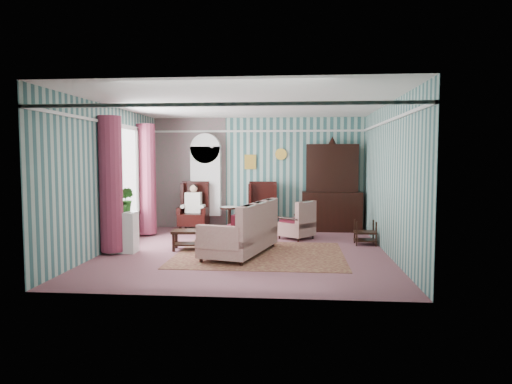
# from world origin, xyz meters

# --- Properties ---
(floor) EXTENTS (6.00, 6.00, 0.00)m
(floor) POSITION_xyz_m (0.00, 0.00, 0.00)
(floor) COLOR #7F4A57
(floor) RESTS_ON ground
(room_shell) EXTENTS (5.53, 6.02, 2.91)m
(room_shell) POSITION_xyz_m (-0.62, 0.18, 2.01)
(room_shell) COLOR #356160
(room_shell) RESTS_ON ground
(bookcase) EXTENTS (0.80, 0.28, 2.24)m
(bookcase) POSITION_xyz_m (-1.35, 2.84, 1.12)
(bookcase) COLOR white
(bookcase) RESTS_ON floor
(dresser_hutch) EXTENTS (1.50, 0.56, 2.36)m
(dresser_hutch) POSITION_xyz_m (1.90, 2.72, 1.18)
(dresser_hutch) COLOR black
(dresser_hutch) RESTS_ON floor
(wingback_left) EXTENTS (0.76, 0.80, 1.25)m
(wingback_left) POSITION_xyz_m (-1.60, 2.45, 0.62)
(wingback_left) COLOR black
(wingback_left) RESTS_ON floor
(wingback_right) EXTENTS (0.76, 0.80, 1.25)m
(wingback_right) POSITION_xyz_m (0.15, 2.45, 0.62)
(wingback_right) COLOR black
(wingback_right) RESTS_ON floor
(seated_woman) EXTENTS (0.44, 0.40, 1.18)m
(seated_woman) POSITION_xyz_m (-1.60, 2.45, 0.59)
(seated_woman) COLOR white
(seated_woman) RESTS_ON floor
(round_side_table) EXTENTS (0.50, 0.50, 0.60)m
(round_side_table) POSITION_xyz_m (-0.70, 2.60, 0.30)
(round_side_table) COLOR black
(round_side_table) RESTS_ON floor
(nest_table) EXTENTS (0.45, 0.38, 0.54)m
(nest_table) POSITION_xyz_m (2.47, 0.90, 0.27)
(nest_table) COLOR black
(nest_table) RESTS_ON floor
(plant_stand) EXTENTS (0.55, 0.35, 0.80)m
(plant_stand) POSITION_xyz_m (-2.40, -0.30, 0.40)
(plant_stand) COLOR silver
(plant_stand) RESTS_ON floor
(rug) EXTENTS (3.20, 2.60, 0.01)m
(rug) POSITION_xyz_m (0.30, -0.30, 0.01)
(rug) COLOR #4C1919
(rug) RESTS_ON floor
(sofa) EXTENTS (1.52, 2.25, 0.98)m
(sofa) POSITION_xyz_m (-0.08, -0.27, 0.49)
(sofa) COLOR #BFB194
(sofa) RESTS_ON floor
(floral_armchair) EXTENTS (1.15, 1.12, 0.99)m
(floral_armchair) POSITION_xyz_m (1.00, 1.50, 0.50)
(floral_armchair) COLOR #BFB494
(floral_armchair) RESTS_ON floor
(coffee_table) EXTENTS (0.91, 0.54, 0.40)m
(coffee_table) POSITION_xyz_m (-1.06, 0.07, 0.20)
(coffee_table) COLOR black
(coffee_table) RESTS_ON floor
(potted_plant_a) EXTENTS (0.48, 0.45, 0.43)m
(potted_plant_a) POSITION_xyz_m (-2.50, -0.43, 1.02)
(potted_plant_a) COLOR #19511E
(potted_plant_a) RESTS_ON plant_stand
(potted_plant_b) EXTENTS (0.32, 0.30, 0.47)m
(potted_plant_b) POSITION_xyz_m (-2.33, -0.19, 1.04)
(potted_plant_b) COLOR #174A18
(potted_plant_b) RESTS_ON plant_stand
(potted_plant_c) EXTENTS (0.24, 0.24, 0.35)m
(potted_plant_c) POSITION_xyz_m (-2.41, -0.29, 0.98)
(potted_plant_c) COLOR #2B591B
(potted_plant_c) RESTS_ON plant_stand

